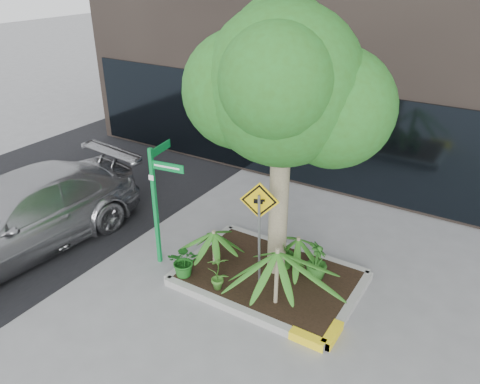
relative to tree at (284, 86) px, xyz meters
The scene contains 14 objects.
ground 3.76m from the tree, 111.81° to the right, with size 80.00×80.00×0.00m, color gray.
asphalt_road 7.69m from the tree, behind, with size 7.00×80.00×0.01m, color black.
planter 3.62m from the tree, 87.61° to the right, with size 3.35×2.36×0.15m.
tree is the anchor object (origin of this frame).
palm_front 2.71m from the tree, 62.98° to the right, with size 1.25×1.25×1.39m.
palm_left 3.15m from the tree, 159.26° to the right, with size 0.79×0.79×0.88m.
palm_back 2.94m from the tree, 33.50° to the left, with size 0.79×0.79×0.87m.
parked_car 6.11m from the tree, 157.95° to the right, with size 2.17×5.34×1.55m, color #9FA0A4.
shrub_a 3.69m from the tree, 141.25° to the right, with size 0.58×0.58×0.64m, color #1B5D1A.
shrub_b 3.29m from the tree, ahead, with size 0.40×0.40×0.72m, color #245C1B.
shrub_c 3.43m from the tree, 119.06° to the right, with size 0.38×0.38×0.73m, color #376F22.
shrub_d 3.20m from the tree, 32.86° to the left, with size 0.40×0.40×0.72m, color #265F1B.
street_sign_post 3.19m from the tree, 159.96° to the right, with size 0.78×0.72×2.46m.
cattle_sign 2.23m from the tree, 89.10° to the right, with size 0.63×0.30×2.14m.
Camera 1 is at (3.54, -6.14, 5.55)m, focal length 35.00 mm.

